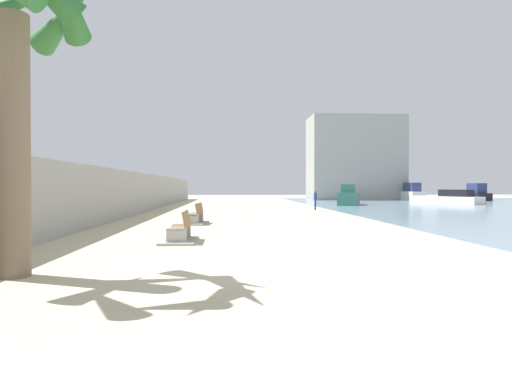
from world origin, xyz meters
TOP-DOWN VIEW (x-y plane):
  - ground_plane at (0.00, 18.00)m, footprint 120.00×120.00m
  - seawall at (-7.50, 18.00)m, footprint 0.80×64.00m
  - palm_tree at (-5.54, -1.83)m, footprint 3.56×3.54m
  - bench_near at (-2.93, 3.44)m, footprint 1.11×2.11m
  - bench_far at (-2.97, 9.96)m, footprint 1.29×2.19m
  - person_walking at (4.92, 21.14)m, footprint 0.21×0.53m
  - boat_far_right at (9.73, 29.47)m, footprint 3.38×5.52m
  - boat_mid_bay at (28.27, 40.69)m, footprint 2.21×4.80m
  - boat_outer at (20.47, 31.79)m, footprint 4.55×7.38m
  - boat_nearest at (20.97, 42.56)m, footprint 1.80×6.48m
  - harbor_building at (15.12, 46.00)m, footprint 12.00×6.00m

SIDE VIEW (x-z plane):
  - ground_plane at x=0.00m, z-range 0.00..0.00m
  - bench_near at x=-2.93m, z-range -0.26..0.72m
  - bench_far at x=-2.97m, z-range -0.26..0.72m
  - boat_outer at x=20.47m, z-range -0.14..1.25m
  - boat_far_right at x=9.73m, z-range -0.17..1.72m
  - boat_mid_bay at x=28.27m, z-range -0.25..1.84m
  - boat_nearest at x=20.97m, z-range -0.24..1.92m
  - person_walking at x=4.92m, z-range 0.11..1.63m
  - seawall at x=-7.50m, z-range 0.00..2.63m
  - palm_tree at x=-5.54m, z-range 1.37..7.83m
  - harbor_building at x=15.12m, z-range 0.00..10.85m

